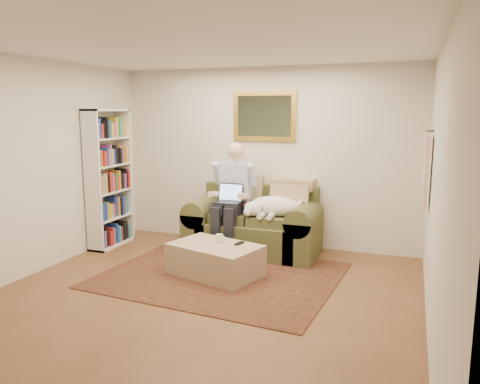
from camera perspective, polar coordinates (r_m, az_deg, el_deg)
The scene contains 12 objects.
room_shell at distance 4.91m, azimuth -4.40°, elevation 2.00°, with size 4.51×5.00×2.61m.
rug at distance 5.77m, azimuth -2.39°, elevation -10.06°, with size 2.73×2.19×0.01m, color black.
sofa at distance 6.61m, azimuth 1.66°, elevation -4.66°, with size 1.83×0.93×1.10m.
seated_man at distance 6.45m, azimuth -1.10°, elevation -0.90°, with size 0.60×0.86×1.54m, color #8C9CD8, non-canonical shape.
laptop at distance 6.38m, azimuth -1.34°, elevation -0.68°, with size 0.35×0.28×0.26m.
sleeping_dog at distance 6.35m, azimuth 4.21°, elevation -1.74°, with size 0.75×0.47×0.28m, color white, non-canonical shape.
ottoman at distance 5.72m, azimuth -3.04°, elevation -8.26°, with size 1.05×0.67×0.38m, color tan.
coffee_mug at distance 5.75m, azimuth -2.56°, elevation -5.66°, with size 0.08×0.08×0.10m, color white.
tv_remote at distance 5.68m, azimuth -0.07°, elevation -6.27°, with size 0.05×0.15×0.02m, color black.
bookshelf at distance 7.08m, azimuth -15.69°, elevation 1.59°, with size 0.28×0.80×2.00m, color white, non-canonical shape.
wall_mirror at distance 6.85m, azimuth 2.99°, elevation 9.23°, with size 0.94×0.04×0.72m.
hanging_shirt at distance 5.70m, azimuth 21.74°, elevation 2.92°, with size 0.06×0.52×0.90m, color beige, non-canonical shape.
Camera 1 is at (2.03, -4.07, 1.96)m, focal length 35.00 mm.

